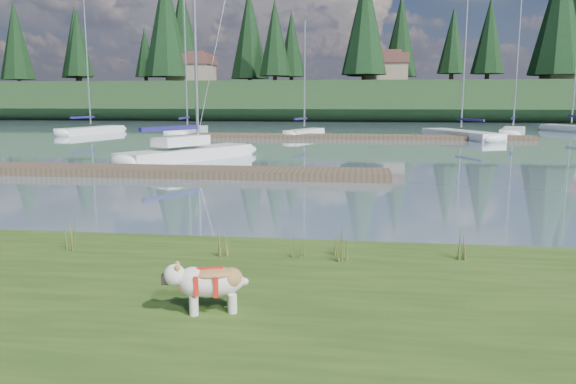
# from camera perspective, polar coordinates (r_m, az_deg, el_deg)

# --- Properties ---
(ground) EXTENTS (200.00, 200.00, 0.00)m
(ground) POSITION_cam_1_polar(r_m,az_deg,el_deg) (41.57, 3.45, 5.45)
(ground) COLOR slate
(ground) RESTS_ON ground
(bank) EXTENTS (60.00, 9.00, 0.35)m
(bank) POSITION_cam_1_polar(r_m,az_deg,el_deg) (6.69, -20.06, -14.90)
(bank) COLOR #334F19
(bank) RESTS_ON ground
(ridge) EXTENTS (200.00, 20.00, 5.00)m
(ridge) POSITION_cam_1_polar(r_m,az_deg,el_deg) (84.42, 5.59, 9.13)
(ridge) COLOR #1A3218
(ridge) RESTS_ON ground
(bulldog) EXTENTS (1.01, 0.59, 0.60)m
(bulldog) POSITION_cam_1_polar(r_m,az_deg,el_deg) (6.84, -7.94, -8.93)
(bulldog) COLOR silver
(bulldog) RESTS_ON bank
(sailboat_main) EXTENTS (5.49, 8.13, 12.10)m
(sailboat_main) POSITION_cam_1_polar(r_m,az_deg,el_deg) (27.45, -9.21, 4.19)
(sailboat_main) COLOR white
(sailboat_main) RESTS_ON ground
(dock_near) EXTENTS (16.00, 2.00, 0.30)m
(dock_near) POSITION_cam_1_polar(r_m,az_deg,el_deg) (21.69, -11.23, 2.05)
(dock_near) COLOR #4C3D2C
(dock_near) RESTS_ON ground
(dock_far) EXTENTS (26.00, 2.20, 0.30)m
(dock_far) POSITION_cam_1_polar(r_m,az_deg,el_deg) (41.47, 6.22, 5.61)
(dock_far) COLOR #4C3D2C
(dock_far) RESTS_ON ground
(sailboat_bg_0) EXTENTS (3.31, 7.85, 11.21)m
(sailboat_bg_0) POSITION_cam_1_polar(r_m,az_deg,el_deg) (50.45, -18.88, 6.03)
(sailboat_bg_0) COLOR white
(sailboat_bg_0) RESTS_ON ground
(sailboat_bg_1) EXTENTS (2.63, 9.32, 13.57)m
(sailboat_bg_1) POSITION_cam_1_polar(r_m,az_deg,el_deg) (47.45, -9.95, 6.21)
(sailboat_bg_1) COLOR white
(sailboat_bg_1) RESTS_ON ground
(sailboat_bg_2) EXTENTS (3.01, 5.74, 8.83)m
(sailboat_bg_2) POSITION_cam_1_polar(r_m,az_deg,el_deg) (44.01, 1.95, 6.12)
(sailboat_bg_2) COLOR white
(sailboat_bg_2) RESTS_ON ground
(sailboat_bg_3) EXTENTS (5.32, 9.38, 13.64)m
(sailboat_bg_3) POSITION_cam_1_polar(r_m,az_deg,el_deg) (44.30, 16.58, 5.74)
(sailboat_bg_3) COLOR white
(sailboat_bg_3) RESTS_ON ground
(sailboat_bg_4) EXTENTS (3.84, 8.06, 11.73)m
(sailboat_bg_4) POSITION_cam_1_polar(r_m,az_deg,el_deg) (49.43, 21.92, 5.80)
(sailboat_bg_4) COLOR white
(sailboat_bg_4) RESTS_ON ground
(sailboat_bg_5) EXTENTS (3.92, 6.84, 9.93)m
(sailboat_bg_5) POSITION_cam_1_polar(r_m,az_deg,el_deg) (56.19, 26.41, 5.85)
(sailboat_bg_5) COLOR white
(sailboat_bg_5) RESTS_ON ground
(weed_0) EXTENTS (0.17, 0.14, 0.52)m
(weed_0) POSITION_cam_1_polar(r_m,az_deg,el_deg) (9.18, -6.45, -5.14)
(weed_0) COLOR #475B23
(weed_0) RESTS_ON bank
(weed_1) EXTENTS (0.17, 0.14, 0.44)m
(weed_1) POSITION_cam_1_polar(r_m,az_deg,el_deg) (9.06, 1.00, -5.48)
(weed_1) COLOR #475B23
(weed_1) RESTS_ON bank
(weed_2) EXTENTS (0.17, 0.14, 0.53)m
(weed_2) POSITION_cam_1_polar(r_m,az_deg,el_deg) (8.87, 5.66, -5.60)
(weed_2) COLOR #475B23
(weed_2) RESTS_ON bank
(weed_3) EXTENTS (0.17, 0.14, 0.60)m
(weed_3) POSITION_cam_1_polar(r_m,az_deg,el_deg) (10.14, -21.15, -4.13)
(weed_3) COLOR #475B23
(weed_3) RESTS_ON bank
(weed_4) EXTENTS (0.17, 0.14, 0.47)m
(weed_4) POSITION_cam_1_polar(r_m,az_deg,el_deg) (9.17, 5.21, -5.26)
(weed_4) COLOR #475B23
(weed_4) RESTS_ON bank
(weed_5) EXTENTS (0.17, 0.14, 0.58)m
(weed_5) POSITION_cam_1_polar(r_m,az_deg,el_deg) (9.34, 16.93, -5.06)
(weed_5) COLOR #475B23
(weed_5) RESTS_ON bank
(mud_lip) EXTENTS (60.00, 0.50, 0.14)m
(mud_lip) POSITION_cam_1_polar(r_m,az_deg,el_deg) (10.58, -8.98, -6.02)
(mud_lip) COLOR #33281C
(mud_lip) RESTS_ON ground
(conifer_1) EXTENTS (4.40, 4.40, 11.30)m
(conifer_1) POSITION_cam_1_polar(r_m,az_deg,el_deg) (93.27, -20.57, 14.01)
(conifer_1) COLOR #382619
(conifer_1) RESTS_ON ridge
(conifer_2) EXTENTS (6.60, 6.60, 16.05)m
(conifer_2) POSITION_cam_1_polar(r_m,az_deg,el_deg) (84.82, -12.29, 16.44)
(conifer_2) COLOR #382619
(conifer_2) RESTS_ON ridge
(conifer_3) EXTENTS (4.84, 4.84, 12.25)m
(conifer_3) POSITION_cam_1_polar(r_m,az_deg,el_deg) (84.83, -1.35, 15.42)
(conifer_3) COLOR #382619
(conifer_3) RESTS_ON ridge
(conifer_4) EXTENTS (6.16, 6.16, 15.10)m
(conifer_4) POSITION_cam_1_polar(r_m,az_deg,el_deg) (78.04, 7.83, 16.86)
(conifer_4) COLOR #382619
(conifer_4) RESTS_ON ridge
(conifer_5) EXTENTS (3.96, 3.96, 10.35)m
(conifer_5) POSITION_cam_1_polar(r_m,az_deg,el_deg) (82.64, 16.41, 14.57)
(conifer_5) COLOR #382619
(conifer_5) RESTS_ON ridge
(conifer_6) EXTENTS (7.04, 7.04, 17.00)m
(conifer_6) POSITION_cam_1_polar(r_m,az_deg,el_deg) (83.97, 25.89, 16.12)
(conifer_6) COLOR #382619
(conifer_6) RESTS_ON ridge
(house_0) EXTENTS (6.30, 5.30, 4.65)m
(house_0) POSITION_cam_1_polar(r_m,az_deg,el_deg) (85.22, -9.74, 12.28)
(house_0) COLOR gray
(house_0) RESTS_ON ridge
(house_1) EXTENTS (6.30, 5.30, 4.65)m
(house_1) POSITION_cam_1_polar(r_m,az_deg,el_deg) (82.54, 9.86, 12.37)
(house_1) COLOR gray
(house_1) RESTS_ON ridge
(house_2) EXTENTS (6.30, 5.30, 4.65)m
(house_2) POSITION_cam_1_polar(r_m,az_deg,el_deg) (84.92, 26.65, 11.44)
(house_2) COLOR gray
(house_2) RESTS_ON ridge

